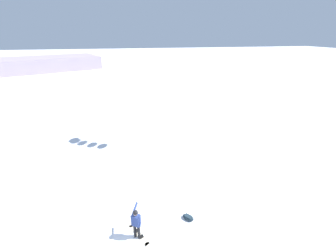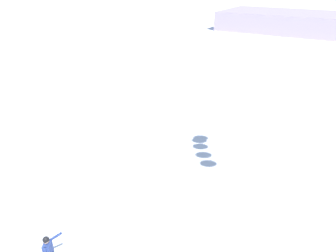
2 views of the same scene
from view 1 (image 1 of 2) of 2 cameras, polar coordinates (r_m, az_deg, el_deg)
The scene contains 5 objects.
ground_plane at distance 11.59m, azimuth -8.61°, elevation -30.26°, with size 300.00×300.00×0.00m, color white.
snowboarder at distance 11.18m, azimuth -8.64°, elevation -24.19°, with size 0.78×0.48×1.78m.
snowboard at distance 12.05m, azimuth -7.90°, elevation -27.11°, with size 1.58×1.00×0.10m.
gear_bag_large at distance 12.58m, azimuth 5.47°, elevation -23.48°, with size 0.72×0.72×0.23m.
distant_ridge at distance 69.22m, azimuth -33.68°, elevation 13.66°, with size 26.76×37.76×3.43m.
Camera 1 is at (-6.87, -0.08, 9.34)m, focal length 22.44 mm.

